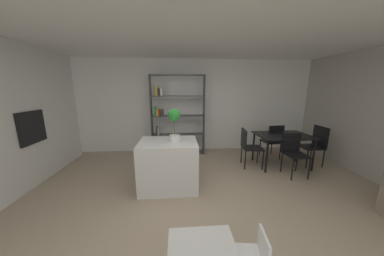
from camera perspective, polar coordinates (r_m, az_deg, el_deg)
ground_plane at (r=3.14m, az=1.50°, el=-23.18°), size 10.04×10.04×0.00m
ceiling_slab at (r=2.69m, az=1.86°, el=30.30°), size 7.29×5.60×0.06m
back_partition at (r=5.34m, az=-1.44°, el=6.83°), size 7.29×0.06×2.62m
built_in_oven at (r=4.46m, az=-41.35°, el=0.17°), size 0.06×0.61×0.60m
kitchen_island at (r=3.47m, az=-7.31°, el=-11.20°), size 1.04×0.80×0.89m
potted_plant_on_island at (r=3.28m, az=-5.56°, el=2.29°), size 0.22×0.22×0.58m
open_bookshelf at (r=5.02m, az=-5.68°, el=4.37°), size 1.45×0.30×2.17m
child_table at (r=1.97m, az=3.14°, el=-34.59°), size 0.60×0.47×0.47m
dining_table at (r=4.78m, az=26.50°, el=-2.75°), size 1.20×0.83×0.76m
dining_chair_near at (r=4.46m, az=29.14°, el=-6.07°), size 0.43×0.45×0.89m
dining_chair_window_side at (r=5.28m, az=34.10°, el=-3.79°), size 0.46×0.46×0.94m
dining_chair_far at (r=5.19m, az=24.01°, el=-3.15°), size 0.46×0.48×0.91m
dining_chair_island_side at (r=4.47m, az=17.17°, el=-4.96°), size 0.50×0.49×0.90m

